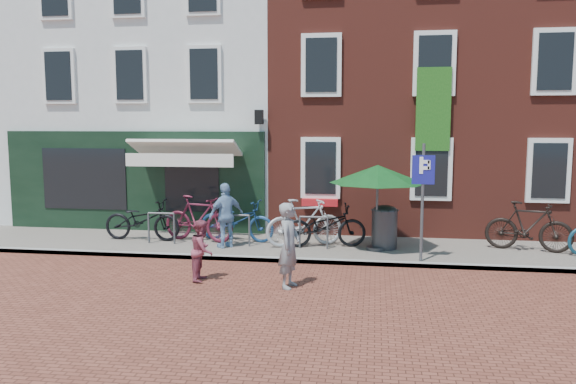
# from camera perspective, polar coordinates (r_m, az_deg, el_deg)

# --- Properties ---
(ground) EXTENTS (80.00, 80.00, 0.00)m
(ground) POSITION_cam_1_polar(r_m,az_deg,el_deg) (13.44, -0.15, -7.08)
(ground) COLOR brown
(sidewalk) EXTENTS (24.00, 3.00, 0.10)m
(sidewalk) POSITION_cam_1_polar(r_m,az_deg,el_deg) (14.77, 4.61, -5.62)
(sidewalk) COLOR slate
(sidewalk) RESTS_ON ground
(building_stucco) EXTENTS (8.00, 8.00, 9.00)m
(building_stucco) POSITION_cam_1_polar(r_m,az_deg,el_deg) (21.12, -10.87, 10.19)
(building_stucco) COLOR silver
(building_stucco) RESTS_ON ground
(building_brick_mid) EXTENTS (6.00, 8.00, 10.00)m
(building_brick_mid) POSITION_cam_1_polar(r_m,az_deg,el_deg) (19.96, 8.84, 11.87)
(building_brick_mid) COLOR maroon
(building_brick_mid) RESTS_ON ground
(building_brick_right) EXTENTS (6.00, 8.00, 10.00)m
(building_brick_right) POSITION_cam_1_polar(r_m,az_deg,el_deg) (20.84, 25.90, 11.05)
(building_brick_right) COLOR maroon
(building_brick_right) RESTS_ON ground
(litter_bin) EXTENTS (0.64, 0.64, 1.17)m
(litter_bin) POSITION_cam_1_polar(r_m,az_deg,el_deg) (14.60, 9.58, -3.21)
(litter_bin) COLOR #38383B
(litter_bin) RESTS_ON sidewalk
(parking_sign) EXTENTS (0.50, 0.08, 2.69)m
(parking_sign) POSITION_cam_1_polar(r_m,az_deg,el_deg) (13.24, 13.26, 0.53)
(parking_sign) COLOR #4C4C4F
(parking_sign) RESTS_ON sidewalk
(parasol) EXTENTS (2.37, 2.37, 2.22)m
(parasol) POSITION_cam_1_polar(r_m,az_deg,el_deg) (14.23, 8.91, 2.10)
(parasol) COLOR #4C4C4F
(parasol) RESTS_ON sidewalk
(woman) EXTENTS (0.51, 0.68, 1.69)m
(woman) POSITION_cam_1_polar(r_m,az_deg,el_deg) (11.33, 0.12, -5.33)
(woman) COLOR gray
(woman) RESTS_ON ground
(boy) EXTENTS (0.50, 0.63, 1.27)m
(boy) POSITION_cam_1_polar(r_m,az_deg,el_deg) (12.02, -8.52, -5.74)
(boy) COLOR #903E4F
(boy) RESTS_ON ground
(cafe_person) EXTENTS (0.97, 0.96, 1.65)m
(cafe_person) POSITION_cam_1_polar(r_m,az_deg,el_deg) (14.55, -6.17, -2.32)
(cafe_person) COLOR #759AC1
(cafe_person) RESTS_ON sidewalk
(bicycle_0) EXTENTS (2.12, 0.78, 1.10)m
(bicycle_0) POSITION_cam_1_polar(r_m,az_deg,el_deg) (15.90, -14.30, -2.70)
(bicycle_0) COLOR black
(bicycle_0) RESTS_ON sidewalk
(bicycle_1) EXTENTS (2.12, 1.02, 1.23)m
(bicycle_1) POSITION_cam_1_polar(r_m,az_deg,el_deg) (15.44, -8.89, -2.62)
(bicycle_1) COLOR #531627
(bicycle_1) RESTS_ON sidewalk
(bicycle_2) EXTENTS (2.19, 1.06, 1.10)m
(bicycle_2) POSITION_cam_1_polar(r_m,az_deg,el_deg) (15.39, -5.11, -2.83)
(bicycle_2) COLOR navy
(bicycle_2) RESTS_ON sidewalk
(bicycle_3) EXTENTS (2.10, 1.36, 1.23)m
(bicycle_3) POSITION_cam_1_polar(r_m,az_deg,el_deg) (14.67, 1.65, -3.04)
(bicycle_3) COLOR #AFB0B2
(bicycle_3) RESTS_ON sidewalk
(bicycle_4) EXTENTS (2.21, 1.15, 1.10)m
(bicycle_4) POSITION_cam_1_polar(r_m,az_deg,el_deg) (14.60, 3.66, -3.34)
(bicycle_4) COLOR black
(bicycle_4) RESTS_ON sidewalk
(bicycle_5) EXTENTS (2.12, 1.07, 1.23)m
(bicycle_5) POSITION_cam_1_polar(r_m,az_deg,el_deg) (15.30, 22.81, -3.17)
(bicycle_5) COLOR black
(bicycle_5) RESTS_ON sidewalk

